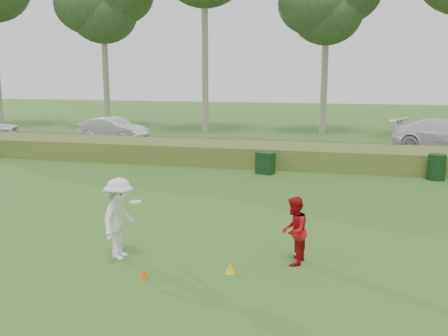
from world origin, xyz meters
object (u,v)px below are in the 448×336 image
(cone_orange, at_px, (144,274))
(utility_cabinet, at_px, (265,163))
(player_white, at_px, (119,218))
(player_red, at_px, (294,231))
(car_mid, at_px, (113,129))
(cone_yellow, at_px, (230,268))
(trash_bin, at_px, (437,167))

(cone_orange, bearing_deg, utility_cabinet, 86.54)
(player_white, distance_m, cone_orange, 1.64)
(player_white, xyz_separation_m, player_red, (3.89, 0.57, -0.17))
(utility_cabinet, distance_m, car_mid, 13.06)
(player_red, xyz_separation_m, utility_cabinet, (-2.21, 9.77, -0.31))
(cone_orange, distance_m, cone_yellow, 1.80)
(player_white, xyz_separation_m, cone_yellow, (2.65, -0.30, -0.82))
(player_red, distance_m, trash_bin, 11.21)
(cone_yellow, height_order, utility_cabinet, utility_cabinet)
(player_white, height_order, cone_orange, player_white)
(player_white, relative_size, trash_bin, 1.82)
(utility_cabinet, bearing_deg, player_red, -56.32)
(utility_cabinet, xyz_separation_m, trash_bin, (6.77, 0.46, 0.06))
(player_white, bearing_deg, cone_yellow, -93.61)
(cone_orange, distance_m, utility_cabinet, 11.38)
(cone_orange, relative_size, trash_bin, 0.20)
(car_mid, bearing_deg, utility_cabinet, -113.46)
(trash_bin, distance_m, car_mid, 18.80)
(player_white, xyz_separation_m, cone_orange, (1.00, -1.01, -0.83))
(cone_orange, bearing_deg, cone_yellow, 23.16)
(player_white, distance_m, cone_yellow, 2.79)
(cone_orange, height_order, car_mid, car_mid)
(car_mid, bearing_deg, player_red, -131.48)
(utility_cabinet, xyz_separation_m, car_mid, (-10.63, 7.58, 0.32))
(cone_yellow, xyz_separation_m, car_mid, (-11.60, 18.22, 0.66))
(player_white, bearing_deg, player_red, -78.73)
(player_red, distance_m, utility_cabinet, 10.02)
(car_mid, bearing_deg, trash_bin, -100.23)
(player_white, distance_m, car_mid, 20.03)
(player_red, relative_size, trash_bin, 1.49)
(utility_cabinet, relative_size, car_mid, 0.21)
(cone_orange, relative_size, utility_cabinet, 0.22)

